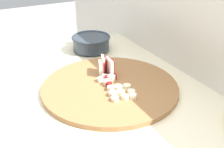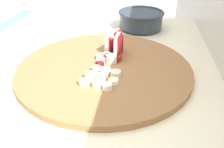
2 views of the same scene
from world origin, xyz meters
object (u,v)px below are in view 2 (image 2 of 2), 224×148
apple_dice_pile (108,59)px  ceramic_bowl (141,19)px  banana_slice_rows (101,77)px  cutting_board (104,69)px  apple_wedge_fan (115,45)px

apple_dice_pile → ceramic_bowl: 0.33m
banana_slice_rows → ceramic_bowl: 0.42m
cutting_board → apple_wedge_fan: 0.09m
cutting_board → banana_slice_rows: 0.07m
banana_slice_rows → apple_wedge_fan: bearing=174.0°
ceramic_bowl → apple_wedge_fan: bearing=-13.4°
apple_wedge_fan → banana_slice_rows: bearing=-6.0°
apple_dice_pile → banana_slice_rows: (0.09, -0.00, -0.00)m
apple_dice_pile → banana_slice_rows: bearing=-1.2°
apple_wedge_fan → banana_slice_rows: apple_wedge_fan is taller
cutting_board → ceramic_bowl: bearing=166.3°
cutting_board → apple_wedge_fan: apple_wedge_fan is taller
banana_slice_rows → ceramic_bowl: bearing=169.1°
apple_wedge_fan → ceramic_bowl: (-0.27, 0.06, -0.01)m
cutting_board → apple_dice_pile: size_ratio=6.08×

